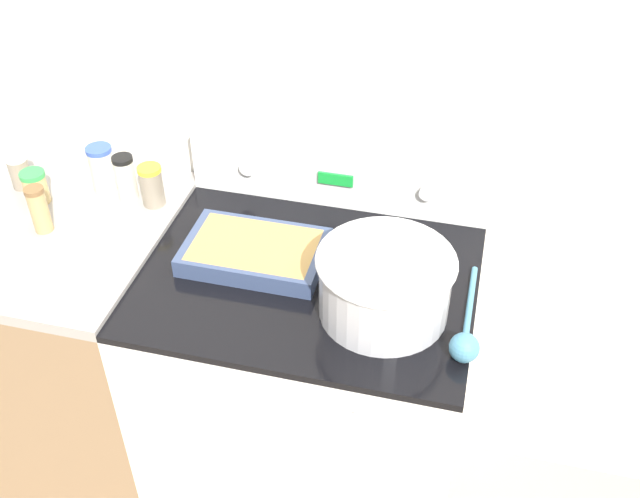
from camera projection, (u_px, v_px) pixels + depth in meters
The scene contains 13 objects.
kitchen_wall at pixel (345, 85), 1.82m from camera, with size 8.00×0.05×2.50m.
stove_range at pixel (311, 402), 2.04m from camera, with size 0.78×0.66×0.94m.
control_panel at pixel (338, 175), 1.91m from camera, with size 0.78×0.07×0.17m.
side_counter at pixel (77, 355), 2.17m from camera, with size 0.64×0.63×0.96m.
mixing_bowl at pixel (385, 282), 1.59m from camera, with size 0.30×0.30×0.15m.
casserole_dish at pixel (255, 251), 1.77m from camera, with size 0.33×0.21×0.05m.
ladle at pixel (465, 340), 1.54m from camera, with size 0.06×0.31×0.06m.
spice_jar_yellow_cap at pixel (152, 185), 1.91m from camera, with size 0.06×0.06×0.11m.
spice_jar_black_cap at pixel (126, 177), 1.92m from camera, with size 0.05×0.05×0.12m.
spice_jar_blue_cap at pixel (102, 168), 1.95m from camera, with size 0.07×0.07×0.13m.
spice_jar_brown_cap at pixel (39, 209), 1.82m from camera, with size 0.05×0.05×0.12m.
spice_jar_green_cap at pixel (35, 187), 1.92m from camera, with size 0.06×0.06×0.09m.
spice_jar_white_cap at pixel (19, 171), 1.97m from camera, with size 0.06×0.06×0.10m.
Camera 1 is at (0.34, -0.96, 2.09)m, focal length 42.00 mm.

